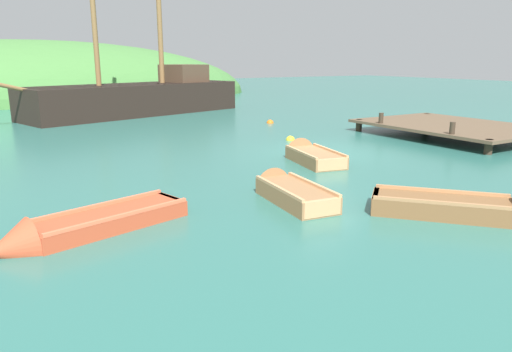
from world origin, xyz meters
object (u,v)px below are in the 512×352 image
rowboat_far (309,157)px  rowboat_near_dock (287,193)px  sailing_ship (139,102)px  buoy_yellow (290,140)px  rowboat_outer_right (467,211)px  buoy_orange (270,123)px  rowboat_center (82,230)px

rowboat_far → rowboat_near_dock: bearing=147.8°
sailing_ship → buoy_yellow: (2.36, -12.52, -0.71)m
rowboat_outer_right → buoy_orange: size_ratio=9.06×
rowboat_near_dock → buoy_yellow: (4.92, 6.84, -0.14)m
rowboat_center → buoy_orange: size_ratio=10.65×
buoy_yellow → sailing_ship: bearing=100.7°
rowboat_outer_right → buoy_orange: (4.64, 14.88, -0.14)m
rowboat_far → rowboat_outer_right: rowboat_far is taller
rowboat_outer_right → buoy_yellow: rowboat_outer_right is taller
rowboat_outer_right → rowboat_near_dock: bearing=176.5°
sailing_ship → rowboat_center: (-7.28, -19.34, -0.60)m
rowboat_center → rowboat_outer_right: rowboat_outer_right is taller
rowboat_center → buoy_yellow: size_ratio=10.65×
rowboat_center → buoy_yellow: (9.64, 6.82, -0.11)m
rowboat_far → rowboat_center: (-7.83, -3.19, -0.03)m
sailing_ship → rowboat_center: size_ratio=4.00×
rowboat_far → buoy_yellow: (1.82, 3.63, -0.13)m
rowboat_near_dock → buoy_yellow: rowboat_near_dock is taller
rowboat_outer_right → rowboat_near_dock: size_ratio=1.10×
sailing_ship → rowboat_near_dock: (-2.55, -19.36, -0.57)m
rowboat_outer_right → rowboat_near_dock: (-2.45, 3.12, 0.00)m
rowboat_center → buoy_orange: rowboat_center is taller
rowboat_near_dock → buoy_orange: (7.09, 11.75, -0.14)m
rowboat_far → rowboat_center: size_ratio=0.78×
sailing_ship → rowboat_center: sailing_ship is taller
rowboat_outer_right → rowboat_near_dock: 3.97m
rowboat_center → buoy_orange: bearing=-149.6°
rowboat_near_dock → buoy_yellow: 8.43m
rowboat_far → rowboat_center: rowboat_far is taller
sailing_ship → rowboat_outer_right: (-0.10, -22.48, -0.57)m
sailing_ship → rowboat_center: bearing=53.0°
rowboat_far → buoy_orange: rowboat_far is taller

